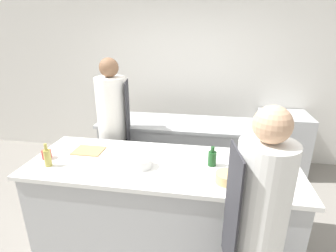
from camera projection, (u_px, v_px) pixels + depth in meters
ground_plane at (163, 240)px, 2.80m from camera, size 16.00×16.00×0.00m
wall_back at (186, 76)px, 4.28m from camera, size 8.00×0.06×2.80m
prep_counter at (162, 204)px, 2.64m from camera, size 2.54×0.92×0.92m
pass_counter at (177, 152)px, 3.75m from camera, size 2.16×0.70×0.92m
oven_range at (281, 143)px, 4.02m from camera, size 0.70×0.64×0.93m
chef_at_prep_near at (256, 236)px, 1.66m from camera, size 0.37×0.35×1.74m
chef_at_stove at (114, 131)px, 3.29m from camera, size 0.41×0.40×1.81m
bottle_olive_oil at (279, 167)px, 2.25m from camera, size 0.07×0.07×0.21m
bottle_vinegar at (47, 157)px, 2.40m from camera, size 0.06×0.06×0.22m
bottle_wine at (212, 158)px, 2.42m from camera, size 0.08×0.08×0.19m
bowl_mixing_large at (142, 162)px, 2.40m from camera, size 0.20×0.20×0.09m
bowl_prep_small at (227, 178)px, 2.16m from camera, size 0.19×0.19×0.08m
cup at (47, 154)px, 2.56m from camera, size 0.09×0.09×0.08m
cutting_board at (89, 151)px, 2.72m from camera, size 0.30×0.23×0.01m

